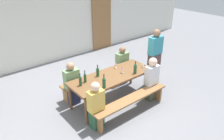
% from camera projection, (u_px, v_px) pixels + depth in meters
% --- Properties ---
extents(ground_plane, '(24.00, 24.00, 0.00)m').
position_uv_depth(ground_plane, '(112.00, 100.00, 5.75)').
color(ground_plane, slate).
extents(back_wall, '(14.00, 0.20, 3.20)m').
position_uv_depth(back_wall, '(48.00, 17.00, 7.42)').
color(back_wall, silver).
rests_on(back_wall, ground).
extents(wooden_door, '(0.90, 0.06, 2.10)m').
position_uv_depth(wooden_door, '(102.00, 23.00, 8.79)').
color(wooden_door, olive).
rests_on(wooden_door, ground).
extents(tasting_table, '(2.20, 0.83, 0.75)m').
position_uv_depth(tasting_table, '(112.00, 78.00, 5.45)').
color(tasting_table, brown).
rests_on(tasting_table, ground).
extents(bench_near, '(2.10, 0.30, 0.45)m').
position_uv_depth(bench_near, '(131.00, 101.00, 5.09)').
color(bench_near, olive).
rests_on(bench_near, ground).
extents(bench_far, '(2.10, 0.30, 0.45)m').
position_uv_depth(bench_far, '(96.00, 79.00, 6.08)').
color(bench_far, olive).
rests_on(bench_far, ground).
extents(wine_bottle_0, '(0.07, 0.07, 0.30)m').
position_uv_depth(wine_bottle_0, '(80.00, 81.00, 4.92)').
color(wine_bottle_0, '#234C2D').
rests_on(wine_bottle_0, tasting_table).
extents(wine_bottle_1, '(0.08, 0.08, 0.34)m').
position_uv_depth(wine_bottle_1, '(104.00, 83.00, 4.83)').
color(wine_bottle_1, '#234C2D').
rests_on(wine_bottle_1, tasting_table).
extents(wine_bottle_2, '(0.08, 0.08, 0.33)m').
position_uv_depth(wine_bottle_2, '(135.00, 69.00, 5.46)').
color(wine_bottle_2, '#234C2D').
rests_on(wine_bottle_2, tasting_table).
extents(wine_bottle_3, '(0.07, 0.07, 0.30)m').
position_uv_depth(wine_bottle_3, '(98.00, 72.00, 5.33)').
color(wine_bottle_3, '#194723').
rests_on(wine_bottle_3, tasting_table).
extents(wine_bottle_4, '(0.07, 0.07, 0.30)m').
position_uv_depth(wine_bottle_4, '(85.00, 78.00, 5.07)').
color(wine_bottle_4, '#234C2D').
rests_on(wine_bottle_4, tasting_table).
extents(wine_glass_0, '(0.08, 0.08, 0.18)m').
position_uv_depth(wine_glass_0, '(122.00, 68.00, 5.48)').
color(wine_glass_0, silver).
rests_on(wine_glass_0, tasting_table).
extents(wine_glass_1, '(0.08, 0.08, 0.15)m').
position_uv_depth(wine_glass_1, '(143.00, 64.00, 5.79)').
color(wine_glass_1, silver).
rests_on(wine_glass_1, tasting_table).
extents(wine_glass_2, '(0.07, 0.07, 0.16)m').
position_uv_depth(wine_glass_2, '(116.00, 64.00, 5.74)').
color(wine_glass_2, silver).
rests_on(wine_glass_2, tasting_table).
extents(seated_guest_near_0, '(0.34, 0.24, 1.12)m').
position_uv_depth(seated_guest_near_0, '(96.00, 106.00, 4.61)').
color(seated_guest_near_0, '#275339').
rests_on(seated_guest_near_0, ground).
extents(seated_guest_near_1, '(0.36, 0.24, 1.18)m').
position_uv_depth(seated_guest_near_1, '(151.00, 80.00, 5.58)').
color(seated_guest_near_1, '#464936').
rests_on(seated_guest_near_1, ground).
extents(seated_guest_far_0, '(0.37, 0.24, 1.14)m').
position_uv_depth(seated_guest_far_0, '(72.00, 84.00, 5.43)').
color(seated_guest_far_0, '#2D3254').
rests_on(seated_guest_far_0, ground).
extents(seated_guest_far_1, '(0.36, 0.24, 1.15)m').
position_uv_depth(seated_guest_far_1, '(122.00, 66.00, 6.37)').
color(seated_guest_far_1, navy).
rests_on(seated_guest_far_1, ground).
extents(standing_host, '(0.41, 0.24, 1.68)m').
position_uv_depth(standing_host, '(154.00, 59.00, 6.18)').
color(standing_host, '#503638').
rests_on(standing_host, ground).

